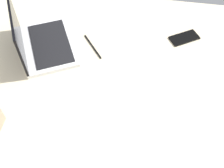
{
  "coord_description": "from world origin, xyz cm",
  "views": [
    {
      "loc": [
        -40.89,
        -19.17,
        113.34
      ],
      "look_at": [
        24.3,
        -8.95,
        24.0
      ],
      "focal_mm": 44.71,
      "sensor_mm": 36.0,
      "label": 1
    }
  ],
  "objects": [
    {
      "name": "bed_mattress",
      "position": [
        0.0,
        0.0,
        9.0
      ],
      "size": [
        180.0,
        140.0,
        18.0
      ],
      "primitive_type": "cube",
      "color": "beige",
      "rests_on": "ground"
    },
    {
      "name": "laptop",
      "position": [
        43.97,
        27.66,
        22.41
      ],
      "size": [
        39.82,
        35.39,
        23.0
      ],
      "rotation": [
        0.0,
        0.0,
        0.47
      ],
      "color": "silver",
      "rests_on": "bed_mattress"
    },
    {
      "name": "cell_phone",
      "position": [
        61.19,
        -38.52,
        18.4
      ],
      "size": [
        13.15,
        15.48,
        0.8
      ],
      "primitive_type": "cube",
      "rotation": [
        0.0,
        0.0,
        3.7
      ],
      "color": "black",
      "rests_on": "bed_mattress"
    },
    {
      "name": "charger_cable",
      "position": [
        48.79,
        4.14,
        18.3
      ],
      "size": [
        13.84,
        10.85,
        0.6
      ],
      "primitive_type": "cube",
      "rotation": [
        0.0,
        0.0,
        0.66
      ],
      "color": "black",
      "rests_on": "bed_mattress"
    }
  ]
}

